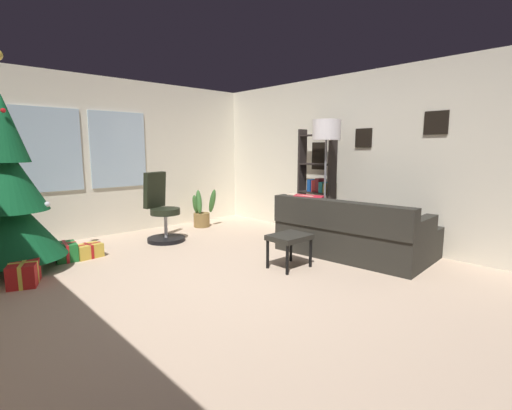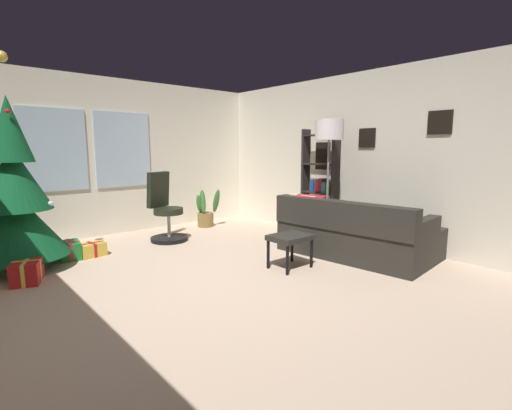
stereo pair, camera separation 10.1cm
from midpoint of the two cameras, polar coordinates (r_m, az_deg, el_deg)
ground_plane at (r=3.96m, az=-3.79°, el=-12.75°), size 5.12×6.25×0.10m
wall_back_with_windows at (r=6.47m, az=-22.16°, el=6.82°), size 5.12×0.12×2.50m
wall_right_with_frames at (r=5.70m, az=17.06°, el=6.86°), size 0.12×6.25×2.50m
couch at (r=5.08m, az=15.53°, el=-4.40°), size 1.76×1.95×0.78m
footstool at (r=4.37m, az=4.49°, el=-5.32°), size 0.47×0.37×0.40m
holiday_tree at (r=5.00m, az=-33.99°, el=0.52°), size 1.07×1.07×2.44m
gift_box_red at (r=4.59m, az=-32.67°, el=-8.89°), size 0.37×0.43×0.24m
gift_box_green at (r=5.31m, az=-27.72°, el=-6.37°), size 0.29×0.38×0.23m
gift_box_gold at (r=5.31m, az=-24.86°, el=-6.42°), size 0.34×0.26×0.18m
office_chair at (r=5.80m, az=-14.70°, el=-1.44°), size 0.56×0.58×1.05m
bookshelf at (r=5.97m, az=8.84°, el=2.43°), size 0.18×0.64×1.70m
floor_lamp at (r=5.35m, az=10.22°, el=10.16°), size 0.39×0.39×1.80m
potted_plant at (r=6.72m, az=-8.72°, el=-1.28°), size 0.45×0.36×0.69m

